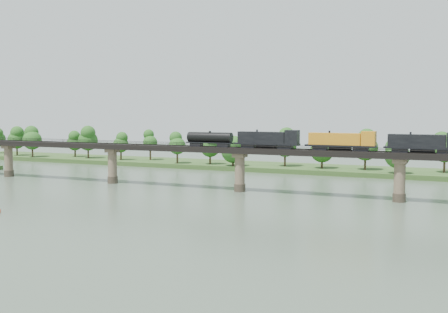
% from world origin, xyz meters
% --- Properties ---
extents(ground, '(400.00, 400.00, 0.00)m').
position_xyz_m(ground, '(0.00, 0.00, 0.00)').
color(ground, '#3A4A3A').
rests_on(ground, ground).
extents(far_bank, '(300.00, 24.00, 1.60)m').
position_xyz_m(far_bank, '(0.00, 85.00, 0.80)').
color(far_bank, '#2A471C').
rests_on(far_bank, ground).
extents(bridge, '(236.00, 30.00, 11.50)m').
position_xyz_m(bridge, '(0.00, 30.00, 5.46)').
color(bridge, '#473A2D').
rests_on(bridge, ground).
extents(bridge_superstructure, '(220.00, 4.90, 0.75)m').
position_xyz_m(bridge_superstructure, '(0.00, 30.00, 11.79)').
color(bridge_superstructure, black).
rests_on(bridge_superstructure, bridge).
extents(far_treeline, '(289.06, 17.54, 13.60)m').
position_xyz_m(far_treeline, '(-8.21, 80.52, 8.83)').
color(far_treeline, '#382619').
rests_on(far_treeline, far_bank).
extents(freight_train, '(68.57, 2.67, 4.72)m').
position_xyz_m(freight_train, '(20.03, 30.00, 13.75)').
color(freight_train, black).
rests_on(freight_train, bridge).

